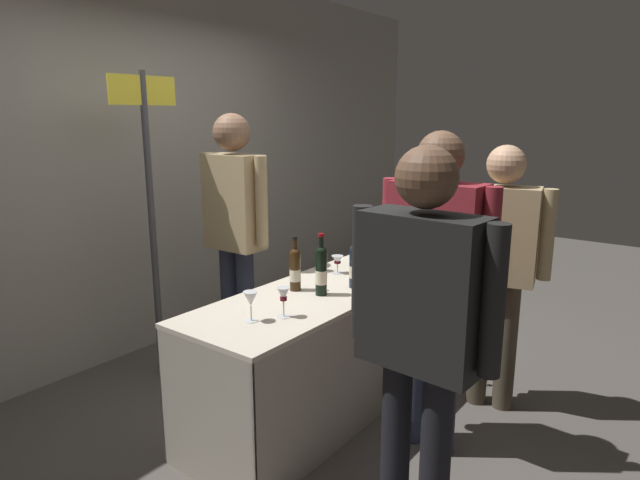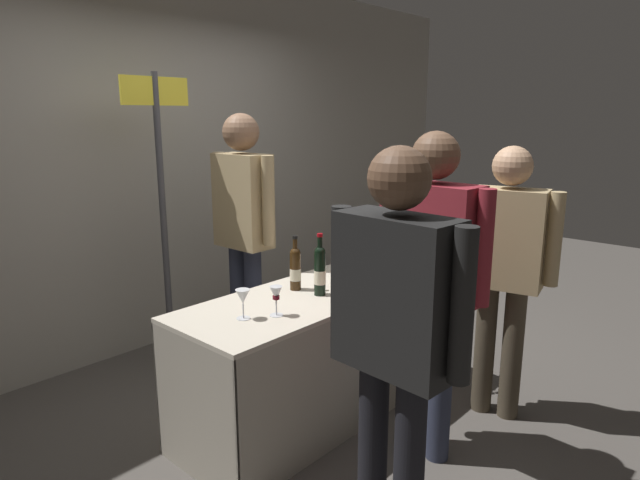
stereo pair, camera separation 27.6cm
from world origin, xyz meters
name	(u,v)px [view 2 (the right image)]	position (x,y,z in m)	size (l,w,h in m)	color
ground_plane	(320,410)	(0.00, 0.00, 0.00)	(12.00, 12.00, 0.00)	#514C47
back_partition	(154,159)	(0.00, 1.72, 1.44)	(7.54, 0.12, 2.89)	#9E998E
tasting_table	(320,329)	(0.00, 0.00, 0.53)	(1.81, 0.65, 0.77)	beige
featured_wine_bottle	(320,270)	(-0.06, -0.06, 0.92)	(0.07, 0.07, 0.36)	black
display_bottle_0	(415,247)	(0.80, -0.13, 0.91)	(0.07, 0.07, 0.32)	black
display_bottle_1	(356,266)	(0.17, -0.13, 0.91)	(0.07, 0.07, 0.32)	#192333
display_bottle_2	(295,268)	(-0.09, 0.11, 0.90)	(0.07, 0.07, 0.32)	#38230F
display_bottle_3	(386,245)	(0.66, 0.00, 0.92)	(0.07, 0.07, 0.35)	black
display_bottle_4	(367,255)	(0.38, -0.05, 0.92)	(0.07, 0.07, 0.34)	black
wine_glass_near_vendor	(276,295)	(-0.46, -0.11, 0.88)	(0.07, 0.07, 0.16)	silver
wine_glass_mid	(342,261)	(0.35, 0.12, 0.86)	(0.08, 0.08, 0.12)	silver
wine_glass_near_taster	(243,298)	(-0.60, -0.02, 0.88)	(0.07, 0.07, 0.15)	silver
flower_vase	(400,256)	(0.57, -0.17, 0.90)	(0.11, 0.11, 0.39)	slate
brochure_stand	(372,249)	(0.74, 0.18, 0.85)	(0.17, 0.01, 0.16)	silver
vendor_presenter	(244,219)	(0.10, 0.79, 1.08)	(0.24, 0.57, 1.78)	#2D3347
taster_foreground_right	(431,266)	(0.07, -0.69, 1.03)	(0.23, 0.64, 1.70)	#2D3347
taster_foreground_left	(395,324)	(-0.65, -0.97, 1.01)	(0.24, 0.63, 1.67)	black
taster_foreground_centre	(505,260)	(0.70, -0.80, 0.96)	(0.29, 0.57, 1.61)	#4C4233
booth_signpost	(162,194)	(-0.29, 1.17, 1.25)	(0.48, 0.04, 2.04)	#47474C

